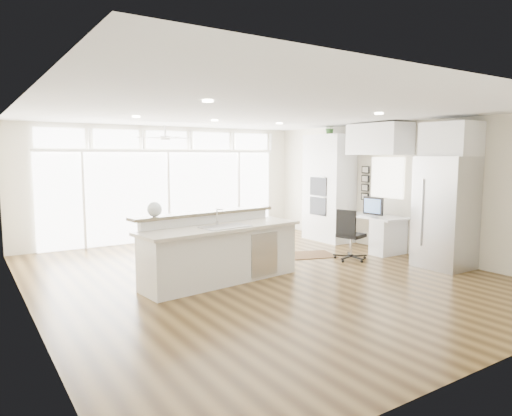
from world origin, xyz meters
TOP-DOWN VIEW (x-y plane):
  - floor at (0.00, 0.00)m, footprint 7.00×8.00m
  - ceiling at (0.00, 0.00)m, footprint 7.00×8.00m
  - wall_back at (0.00, 4.00)m, footprint 7.00×0.04m
  - wall_front at (0.00, -4.00)m, footprint 7.00×0.04m
  - wall_left at (-3.50, 0.00)m, footprint 0.04×8.00m
  - wall_right at (3.50, 0.00)m, footprint 0.04×8.00m
  - glass_wall at (0.00, 3.94)m, footprint 5.80×0.06m
  - transom_row at (0.00, 3.94)m, footprint 5.90×0.06m
  - desk_window at (3.46, 0.30)m, footprint 0.04×0.85m
  - ceiling_fan at (-0.50, 2.80)m, footprint 1.16×1.16m
  - recessed_lights at (0.00, 0.20)m, footprint 3.40×3.00m
  - oven_cabinet at (3.17, 1.80)m, footprint 0.64×1.20m
  - desk_nook at (3.13, 0.30)m, footprint 0.72×1.30m
  - upper_cabinets at (3.17, 0.30)m, footprint 0.64×1.30m
  - refrigerator at (3.11, -1.35)m, footprint 0.76×0.90m
  - fridge_cabinet at (3.17, -1.35)m, footprint 0.64×0.90m
  - framed_photos at (3.46, 0.92)m, footprint 0.06×0.22m
  - kitchen_island at (-0.72, 0.02)m, footprint 2.85×1.35m
  - rug at (1.70, 0.75)m, footprint 1.17×0.99m
  - office_chair at (2.12, -0.02)m, footprint 0.62×0.60m
  - fishbowl at (-1.71, 0.30)m, footprint 0.24×0.24m
  - monitor at (3.05, 0.30)m, footprint 0.11×0.51m
  - keyboard at (2.88, 0.30)m, footprint 0.13×0.34m
  - potted_plant at (3.17, 1.80)m, footprint 0.30×0.34m

SIDE VIEW (x-z plane):
  - floor at x=0.00m, z-range -0.02..0.00m
  - rug at x=1.70m, z-range 0.00..0.01m
  - desk_nook at x=3.13m, z-range 0.00..0.76m
  - office_chair at x=2.12m, z-range 0.00..0.98m
  - kitchen_island at x=-0.72m, z-range 0.00..1.09m
  - keyboard at x=2.88m, z-range 0.76..0.78m
  - monitor at x=3.05m, z-range 0.76..1.18m
  - refrigerator at x=3.11m, z-range 0.00..2.00m
  - glass_wall at x=0.00m, z-range 0.01..2.09m
  - fishbowl at x=-1.71m, z-range 1.09..1.32m
  - oven_cabinet at x=3.17m, z-range 0.00..2.50m
  - wall_back at x=0.00m, z-range 0.00..2.70m
  - wall_front at x=0.00m, z-range 0.00..2.70m
  - wall_left at x=-3.50m, z-range 0.00..2.70m
  - wall_right at x=3.50m, z-range 0.00..2.70m
  - framed_photos at x=3.46m, z-range 1.00..1.80m
  - desk_window at x=3.46m, z-range 1.12..1.98m
  - fridge_cabinet at x=3.17m, z-range 2.00..2.60m
  - upper_cabinets at x=3.17m, z-range 2.03..2.67m
  - transom_row at x=0.00m, z-range 2.18..2.58m
  - ceiling_fan at x=-0.50m, z-range 2.32..2.64m
  - potted_plant at x=3.17m, z-range 2.50..2.76m
  - recessed_lights at x=0.00m, z-range 2.67..2.69m
  - ceiling at x=0.00m, z-range 2.69..2.71m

